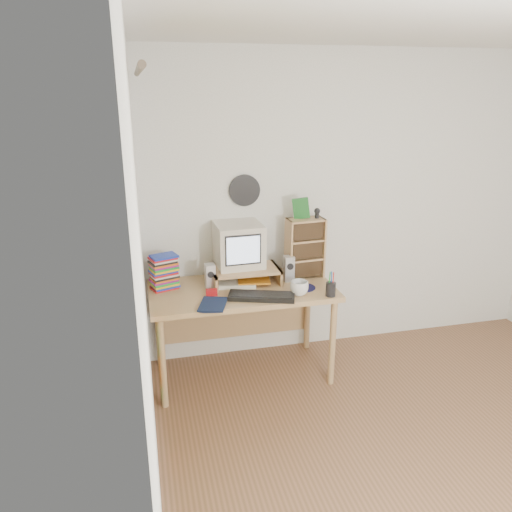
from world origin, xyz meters
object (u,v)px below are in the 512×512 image
diary (200,303)px  crt_monitor (240,246)px  dvd_stack (164,272)px  mug (299,288)px  keyboard (262,296)px  cd_rack (305,248)px  desk (241,301)px

diary → crt_monitor: bearing=65.5°
dvd_stack → mug: 1.02m
keyboard → diary: diary is taller
keyboard → cd_rack: (0.44, 0.35, 0.22)m
dvd_stack → crt_monitor: bearing=-16.4°
crt_monitor → desk: bearing=-102.8°
desk → dvd_stack: 0.63m
desk → crt_monitor: crt_monitor is taller
dvd_stack → mug: size_ratio=1.99×
mug → crt_monitor: bearing=134.6°
keyboard → diary: 0.45m
diary → dvd_stack: bearing=139.2°
crt_monitor → mug: (0.37, -0.37, -0.23)m
desk → mug: bearing=-36.7°
keyboard → crt_monitor: bearing=121.0°
desk → mug: mug is taller
desk → crt_monitor: 0.43m
dvd_stack → mug: (0.95, -0.35, -0.08)m
mug → diary: mug is taller
desk → keyboard: size_ratio=2.92×
cd_rack → diary: size_ratio=2.18×
cd_rack → mug: bearing=-118.2°
crt_monitor → keyboard: (0.08, -0.37, -0.27)m
mug → diary: bearing=-178.5°
mug → diary: 0.73m
cd_rack → diary: 0.99m
crt_monitor → mug: size_ratio=2.61×
dvd_stack → desk: bearing=-25.1°
desk → crt_monitor: (0.02, 0.09, 0.42)m
mug → dvd_stack: bearing=159.7°
cd_rack → mug: size_ratio=3.55×
crt_monitor → diary: size_ratio=1.61×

